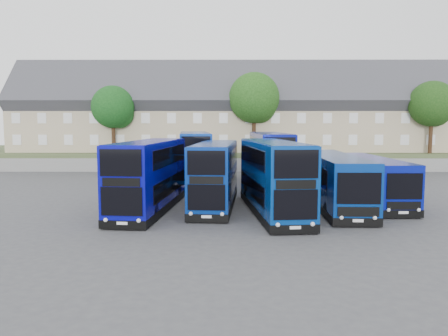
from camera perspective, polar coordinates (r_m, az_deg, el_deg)
ground at (r=25.24m, az=3.06°, el=-6.46°), size 120.00×120.00×0.00m
retaining_wall at (r=48.87m, az=1.67°, el=0.39°), size 70.00×0.40×1.50m
earth_bank at (r=58.81m, az=1.43°, el=1.55°), size 80.00×20.00×2.00m
terrace_row at (r=54.66m, az=1.53°, el=7.10°), size 54.00×10.40×11.20m
dd_front_left at (r=27.32m, az=-9.70°, el=-1.15°), size 3.43×10.90×4.26m
dd_front_mid at (r=28.27m, az=-1.14°, el=-1.01°), size 3.09×10.43×4.09m
dd_front_right at (r=26.21m, az=6.42°, el=-1.37°), size 3.49×10.96×4.28m
dd_rear_left at (r=40.17m, az=-3.88°, el=1.32°), size 3.68×11.60×4.54m
dd_rear_right at (r=38.06m, az=6.01°, el=1.05°), size 2.95×11.47×4.53m
coach_east_a at (r=29.20m, az=14.10°, el=-1.69°), size 2.96×12.29×3.34m
coach_east_b at (r=31.50m, az=18.61°, el=-1.56°), size 2.43×11.14×3.04m
tree_west at (r=51.33m, az=-14.13°, el=7.52°), size 4.80×4.80×7.65m
tree_mid at (r=50.42m, az=4.12°, el=8.87°), size 5.76×5.76×9.18m
tree_east at (r=54.99m, az=25.61°, el=7.36°), size 5.12×5.12×8.16m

